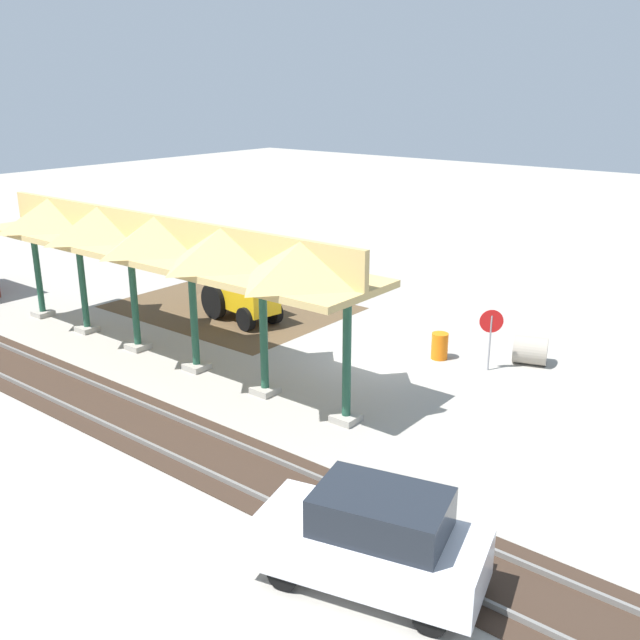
{
  "coord_description": "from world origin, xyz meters",
  "views": [
    {
      "loc": [
        -12.44,
        19.0,
        8.84
      ],
      "look_at": [
        1.15,
        1.94,
        1.6
      ],
      "focal_mm": 40.0,
      "sensor_mm": 36.0,
      "label": 1
    }
  ],
  "objects_px": {
    "distant_parked_car": "(372,540)",
    "concrete_pipe": "(530,350)",
    "stop_sign": "(491,327)",
    "backhoe": "(240,288)",
    "traffic_barrel": "(440,346)"
  },
  "relations": [
    {
      "from": "stop_sign",
      "to": "traffic_barrel",
      "type": "bearing_deg",
      "value": 2.72
    },
    {
      "from": "backhoe",
      "to": "traffic_barrel",
      "type": "height_order",
      "value": "backhoe"
    },
    {
      "from": "concrete_pipe",
      "to": "distant_parked_car",
      "type": "xyz_separation_m",
      "value": [
        -2.2,
        12.41,
        0.52
      ]
    },
    {
      "from": "traffic_barrel",
      "to": "distant_parked_car",
      "type": "bearing_deg",
      "value": 113.54
    },
    {
      "from": "stop_sign",
      "to": "concrete_pipe",
      "type": "xyz_separation_m",
      "value": [
        -0.81,
        -1.4,
        -1.0
      ]
    },
    {
      "from": "concrete_pipe",
      "to": "distant_parked_car",
      "type": "distance_m",
      "value": 12.61
    },
    {
      "from": "concrete_pipe",
      "to": "traffic_barrel",
      "type": "distance_m",
      "value": 2.96
    },
    {
      "from": "stop_sign",
      "to": "distant_parked_car",
      "type": "bearing_deg",
      "value": 105.28
    },
    {
      "from": "concrete_pipe",
      "to": "backhoe",
      "type": "bearing_deg",
      "value": 13.59
    },
    {
      "from": "stop_sign",
      "to": "concrete_pipe",
      "type": "distance_m",
      "value": 1.9
    },
    {
      "from": "concrete_pipe",
      "to": "distant_parked_car",
      "type": "relative_size",
      "value": 0.29
    },
    {
      "from": "distant_parked_car",
      "to": "concrete_pipe",
      "type": "bearing_deg",
      "value": -79.97
    },
    {
      "from": "stop_sign",
      "to": "distant_parked_car",
      "type": "xyz_separation_m",
      "value": [
        -3.01,
        11.01,
        -0.48
      ]
    },
    {
      "from": "stop_sign",
      "to": "backhoe",
      "type": "height_order",
      "value": "backhoe"
    },
    {
      "from": "stop_sign",
      "to": "distant_parked_car",
      "type": "height_order",
      "value": "stop_sign"
    }
  ]
}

